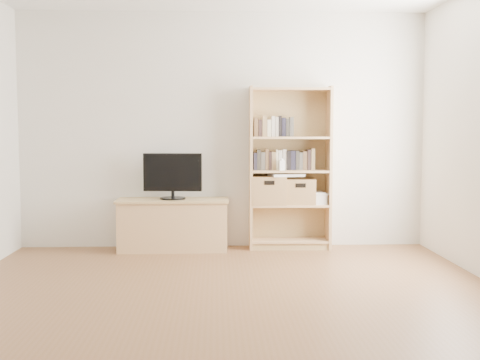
{
  "coord_description": "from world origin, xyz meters",
  "views": [
    {
      "loc": [
        -0.09,
        -4.21,
        1.31
      ],
      "look_at": [
        0.16,
        1.9,
        0.8
      ],
      "focal_mm": 45.0,
      "sensor_mm": 36.0,
      "label": 1
    }
  ],
  "objects": [
    {
      "name": "television",
      "position": [
        -0.55,
        2.28,
        0.81
      ],
      "size": [
        0.63,
        0.11,
        0.5
      ],
      "primitive_type": "cube",
      "rotation": [
        0.0,
        0.0,
        -0.1
      ],
      "color": "black",
      "rests_on": "tv_stand"
    },
    {
      "name": "floor",
      "position": [
        0.0,
        0.0,
        0.0
      ],
      "size": [
        4.5,
        5.0,
        0.01
      ],
      "primitive_type": "cube",
      "color": "brown",
      "rests_on": "ground"
    },
    {
      "name": "magazine_stack",
      "position": [
        1.04,
        2.33,
        0.55
      ],
      "size": [
        0.18,
        0.25,
        0.11
      ],
      "primitive_type": "cube",
      "rotation": [
        0.0,
        0.0,
        0.08
      ],
      "color": "beige",
      "rests_on": "bookshelf"
    },
    {
      "name": "front_wall",
      "position": [
        0.0,
        -2.5,
        1.3
      ],
      "size": [
        4.5,
        0.02,
        2.6
      ],
      "primitive_type": "cube",
      "color": "silver",
      "rests_on": "floor"
    },
    {
      "name": "bookshelf",
      "position": [
        0.73,
        2.34,
        0.89
      ],
      "size": [
        0.89,
        0.33,
        1.78
      ],
      "primitive_type": "cube",
      "rotation": [
        0.0,
        0.0,
        -0.02
      ],
      "color": "tan",
      "rests_on": "floor"
    },
    {
      "name": "laptop",
      "position": [
        0.69,
        2.33,
        0.81
      ],
      "size": [
        0.4,
        0.32,
        0.03
      ],
      "primitive_type": "cube",
      "rotation": [
        0.0,
        0.0,
        0.22
      ],
      "color": "white",
      "rests_on": "basket_left"
    },
    {
      "name": "basket_left",
      "position": [
        0.49,
        2.34,
        0.65
      ],
      "size": [
        0.38,
        0.31,
        0.31
      ],
      "primitive_type": "cube",
      "rotation": [
        0.0,
        0.0,
        -0.01
      ],
      "color": "#A77C4B",
      "rests_on": "bookshelf"
    },
    {
      "name": "back_wall",
      "position": [
        0.0,
        2.5,
        1.3
      ],
      "size": [
        4.5,
        0.02,
        2.6
      ],
      "primitive_type": "cube",
      "color": "silver",
      "rests_on": "floor"
    },
    {
      "name": "books_row_upper",
      "position": [
        0.53,
        2.37,
        1.34
      ],
      "size": [
        0.41,
        0.15,
        0.21
      ],
      "primitive_type": "cube",
      "rotation": [
        0.0,
        0.0,
        -0.0
      ],
      "color": "black",
      "rests_on": "bookshelf"
    },
    {
      "name": "tv_stand",
      "position": [
        -0.55,
        2.28,
        0.27
      ],
      "size": [
        1.17,
        0.45,
        0.53
      ],
      "primitive_type": "cube",
      "rotation": [
        0.0,
        0.0,
        0.01
      ],
      "color": "tan",
      "rests_on": "floor"
    },
    {
      "name": "baby_monitor",
      "position": [
        0.63,
        2.25,
        0.92
      ],
      "size": [
        0.06,
        0.05,
        0.11
      ],
      "primitive_type": "cube",
      "rotation": [
        0.0,
        0.0,
        0.22
      ],
      "color": "white",
      "rests_on": "bookshelf"
    },
    {
      "name": "books_row_mid",
      "position": [
        0.73,
        2.36,
        0.98
      ],
      "size": [
        0.86,
        0.18,
        0.23
      ],
      "primitive_type": "cube",
      "rotation": [
        0.0,
        0.0,
        0.01
      ],
      "color": "black",
      "rests_on": "bookshelf"
    },
    {
      "name": "basket_right",
      "position": [
        0.84,
        2.34,
        0.63
      ],
      "size": [
        0.35,
        0.3,
        0.28
      ],
      "primitive_type": "cube",
      "rotation": [
        0.0,
        0.0,
        -0.06
      ],
      "color": "#A77C4B",
      "rests_on": "bookshelf"
    }
  ]
}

